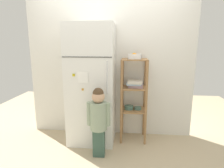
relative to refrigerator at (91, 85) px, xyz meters
The scene contains 6 objects.
ground_plane 0.96m from the refrigerator, ahead, with size 6.00×6.00×0.00m, color tan.
kitchen_wall_back 0.47m from the refrigerator, 49.81° to the left, with size 2.73×0.03×2.34m, color silver.
refrigerator is the anchor object (origin of this frame).
child_standing 0.58m from the refrigerator, 68.02° to the right, with size 0.32×0.23×0.98m.
pantry_shelf_unit 0.68m from the refrigerator, ahead, with size 0.41×0.36×1.32m.
fruit_bin 0.79m from the refrigerator, ahead, with size 0.20×0.19×0.09m.
Camera 1 is at (0.33, -2.84, 1.55)m, focal length 30.86 mm.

